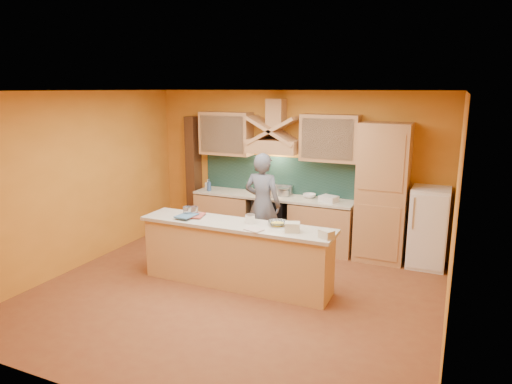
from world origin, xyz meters
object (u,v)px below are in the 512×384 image
at_px(stove, 272,220).
at_px(kitchen_scale, 250,219).
at_px(mixing_bowl, 277,223).
at_px(fridge, 428,228).
at_px(person, 263,205).

height_order(stove, kitchen_scale, kitchen_scale).
relative_size(kitchen_scale, mixing_bowl, 0.51).
bearing_deg(kitchen_scale, fridge, 13.44).
height_order(person, mixing_bowl, person).
bearing_deg(person, mixing_bowl, 122.33).
xyz_separation_m(stove, mixing_bowl, (0.79, -1.77, 0.53)).
relative_size(person, mixing_bowl, 6.81).
relative_size(stove, person, 0.50).
relative_size(stove, kitchen_scale, 6.73).
bearing_deg(stove, fridge, 0.00).
bearing_deg(stove, mixing_bowl, -65.96).
xyz_separation_m(stove, fridge, (2.70, 0.00, 0.20)).
relative_size(fridge, kitchen_scale, 9.72).
bearing_deg(fridge, mixing_bowl, -137.25).
relative_size(fridge, person, 0.73).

